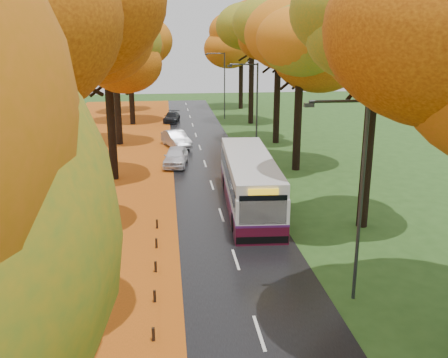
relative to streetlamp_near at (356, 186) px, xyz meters
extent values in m
cube|color=black|center=(-3.95, 17.00, -4.69)|extent=(6.50, 90.00, 0.04)
cube|color=silver|center=(-3.95, 17.00, -4.67)|extent=(0.12, 90.00, 0.01)
cube|color=#8C450C|center=(-12.95, 17.00, -4.70)|extent=(12.00, 90.00, 0.02)
cube|color=#D15715|center=(-7.00, 17.00, -4.67)|extent=(0.90, 90.00, 0.01)
cylinder|color=black|center=(-10.85, -2.50, -0.43)|extent=(0.60, 0.60, 8.58)
ellipsoid|color=orange|center=(-10.85, -2.50, 4.93)|extent=(9.20, 9.20, 7.18)
cylinder|color=black|center=(-11.45, 8.50, -0.14)|extent=(0.60, 0.60, 9.15)
ellipsoid|color=orange|center=(-11.45, 8.50, 5.58)|extent=(8.00, 8.00, 6.24)
cylinder|color=black|center=(-10.85, 18.50, -0.71)|extent=(0.60, 0.60, 8.00)
ellipsoid|color=orange|center=(-10.85, 18.50, 4.29)|extent=(9.20, 9.20, 7.18)
cylinder|color=black|center=(-11.45, 30.50, -0.43)|extent=(0.60, 0.60, 8.58)
ellipsoid|color=orange|center=(-11.45, 30.50, 4.93)|extent=(8.00, 8.00, 6.24)
cylinder|color=black|center=(-10.85, 41.50, -0.14)|extent=(0.60, 0.60, 9.15)
ellipsoid|color=orange|center=(-10.85, 41.50, 5.58)|extent=(9.20, 9.20, 7.18)
cylinder|color=black|center=(-11.45, 51.50, -0.71)|extent=(0.60, 0.60, 8.00)
ellipsoid|color=orange|center=(-11.45, 51.50, 4.29)|extent=(8.00, 8.00, 6.24)
cylinder|color=black|center=(3.55, 7.50, -0.11)|extent=(0.60, 0.60, 9.22)
ellipsoid|color=orange|center=(3.55, 7.50, 5.65)|extent=(8.20, 8.20, 6.40)
cylinder|color=black|center=(2.95, 19.50, -0.62)|extent=(0.60, 0.60, 8.19)
ellipsoid|color=orange|center=(2.95, 19.50, 4.50)|extent=(9.20, 9.20, 7.18)
cylinder|color=black|center=(3.55, 29.50, -0.36)|extent=(0.60, 0.60, 8.70)
ellipsoid|color=orange|center=(3.55, 29.50, 5.08)|extent=(8.20, 8.20, 6.40)
cylinder|color=black|center=(2.95, 40.50, -0.11)|extent=(0.60, 0.60, 9.22)
ellipsoid|color=orange|center=(2.95, 40.50, 5.65)|extent=(9.20, 9.20, 7.18)
cylinder|color=black|center=(3.55, 52.50, -0.62)|extent=(0.60, 0.60, 8.19)
ellipsoid|color=orange|center=(3.55, 52.50, 4.50)|extent=(8.20, 8.20, 6.40)
cube|color=black|center=(-7.65, -2.00, -4.45)|extent=(0.11, 0.11, 0.52)
cube|color=black|center=(-7.65, 0.60, -4.45)|extent=(0.11, 0.11, 0.52)
cube|color=black|center=(-7.65, 3.20, -4.45)|extent=(0.11, 0.11, 0.52)
cube|color=black|center=(-7.65, 5.80, -4.45)|extent=(0.11, 0.11, 0.52)
cube|color=black|center=(-7.65, 8.40, -4.45)|extent=(0.11, 0.11, 0.52)
cylinder|color=#333538|center=(0.25, 0.00, -0.71)|extent=(0.14, 0.14, 8.00)
cylinder|color=#333538|center=(-0.85, 0.00, 3.19)|extent=(2.20, 0.11, 0.11)
cube|color=#333538|center=(-1.95, 0.00, 3.07)|extent=(0.35, 0.18, 0.14)
cylinder|color=#333538|center=(0.25, 22.00, -0.71)|extent=(0.14, 0.14, 8.00)
cylinder|color=#333538|center=(-0.85, 22.00, 3.19)|extent=(2.20, 0.11, 0.11)
cube|color=#333538|center=(-1.95, 22.00, 3.07)|extent=(0.35, 0.18, 0.14)
cylinder|color=#333538|center=(0.25, 44.00, -0.71)|extent=(0.14, 0.14, 8.00)
cylinder|color=#333538|center=(-0.85, 44.00, 3.19)|extent=(2.20, 0.11, 0.11)
cube|color=#333538|center=(-1.95, 44.00, 3.07)|extent=(0.35, 0.18, 0.14)
cube|color=#460A1C|center=(-2.10, 11.29, -4.19)|extent=(3.30, 11.93, 0.97)
cube|color=silver|center=(-2.10, 11.29, -3.01)|extent=(3.30, 11.93, 1.39)
cube|color=silver|center=(-2.10, 11.29, -1.94)|extent=(3.23, 11.69, 0.75)
cube|color=#481854|center=(-2.10, 11.29, -3.65)|extent=(3.32, 11.95, 0.13)
cube|color=black|center=(-2.10, 11.29, -2.58)|extent=(3.28, 10.99, 0.91)
cube|color=black|center=(-2.41, 5.42, -2.80)|extent=(2.36, 0.18, 1.50)
cube|color=yellow|center=(-2.41, 5.42, -1.86)|extent=(1.48, 0.14, 0.30)
cube|color=black|center=(-2.41, 5.44, -4.37)|extent=(2.63, 0.26, 0.38)
cylinder|color=black|center=(-3.53, 7.34, -4.14)|extent=(0.36, 1.09, 1.07)
cylinder|color=black|center=(-1.09, 7.21, -4.14)|extent=(0.36, 1.09, 1.07)
cylinder|color=black|center=(-3.14, 14.89, -4.14)|extent=(0.36, 1.09, 1.07)
cylinder|color=black|center=(-0.70, 14.76, -4.14)|extent=(0.36, 1.09, 1.07)
imported|color=white|center=(-6.30, 21.68, -3.93)|extent=(2.34, 4.54, 1.48)
imported|color=#9A9CA2|center=(-6.11, 28.54, -3.93)|extent=(2.89, 4.81, 1.50)
imported|color=black|center=(-6.30, 42.30, -4.09)|extent=(2.30, 4.23, 1.16)
camera|label=1|loc=(-6.97, -17.13, 5.50)|focal=40.00mm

